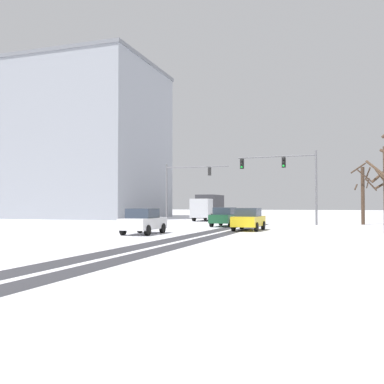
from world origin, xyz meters
name	(u,v)px	position (x,y,z in m)	size (l,w,h in m)	color
wheel_track_left_lane	(187,236)	(1.96, 16.54, 0.00)	(1.17, 36.39, 0.01)	#38383D
wheel_track_right_lane	(212,237)	(3.44, 16.54, 0.00)	(1.05, 36.39, 0.01)	#38383D
sidewalk_kerb_right	(329,241)	(9.88, 14.89, 0.06)	(4.00, 36.39, 0.12)	white
traffic_signal_far_left	(184,181)	(-6.37, 39.11, 4.51)	(7.43, 0.38, 6.50)	slate
traffic_signal_near_right	(287,172)	(6.08, 31.17, 4.68)	(6.91, 0.55, 6.50)	slate
car_dark_green_lead	(225,217)	(1.04, 28.92, 0.82)	(1.97, 4.17, 1.62)	#194C2D
car_yellow_cab_second	(249,219)	(4.14, 23.68, 0.82)	(1.89, 4.13, 1.62)	yellow
car_white_third	(143,221)	(-1.38, 17.64, 0.82)	(1.94, 4.15, 1.62)	silver
box_truck_delivery	(208,207)	(-4.34, 41.86, 1.63)	(2.42, 7.44, 3.02)	#B7BABF
bare_tree_sidewalk_far	(363,192)	(12.44, 36.21, 3.05)	(2.34, 2.34, 5.88)	#423023
office_building_far_left_block	(63,144)	(-28.25, 47.18, 10.84)	(28.07, 17.98, 21.66)	#9399A3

